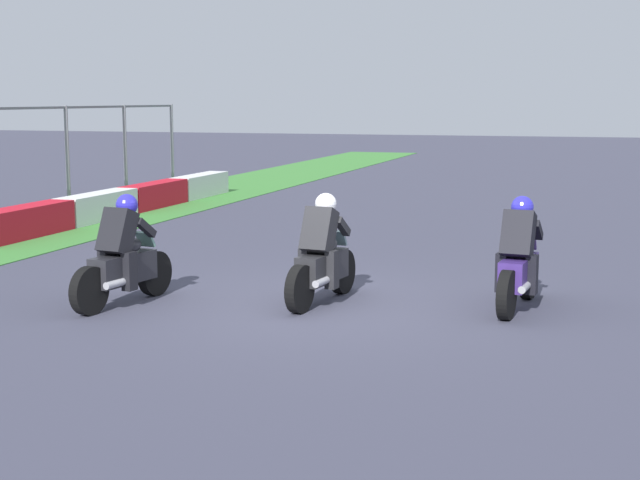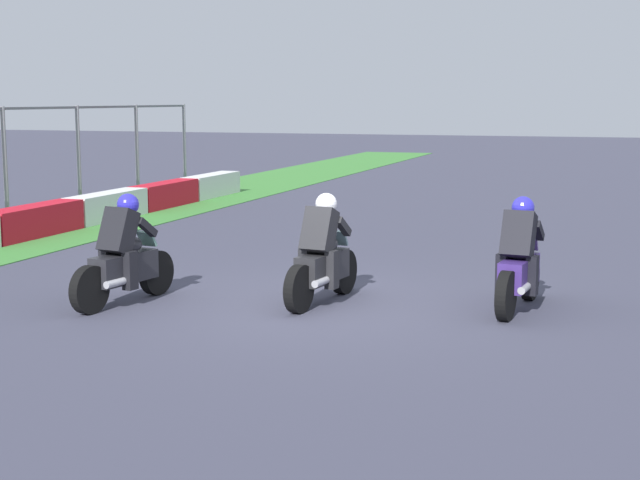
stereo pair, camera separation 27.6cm
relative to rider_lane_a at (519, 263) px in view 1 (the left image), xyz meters
name	(u,v)px [view 1 (the left image)]	position (x,y,z in m)	size (l,w,h in m)	color
ground_plane	(324,305)	(-0.58, 2.54, -0.62)	(120.00, 120.00, 0.00)	#3C3D4E
rider_lane_a	(519,263)	(0.00, 0.00, 0.00)	(2.04, 0.57, 1.51)	black
rider_lane_b	(322,258)	(-0.43, 2.61, 0.00)	(2.04, 0.58, 1.51)	black
rider_lane_c	(123,260)	(-1.35, 5.16, 0.00)	(2.03, 0.61, 1.51)	black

